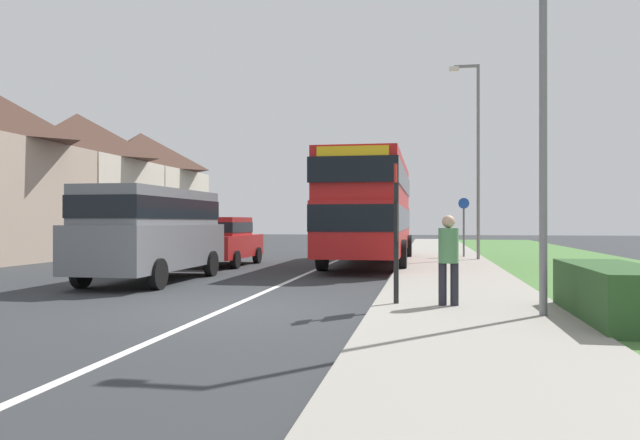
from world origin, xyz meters
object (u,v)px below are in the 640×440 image
(double_decker_bus, at_px, (370,205))
(pedestrian_at_stop, at_px, (448,256))
(parked_car_red, at_px, (223,239))
(street_lamp_near, at_px, (535,70))
(street_lamp_mid, at_px, (475,149))
(bus_stop_sign, at_px, (396,223))
(parked_van_grey, at_px, (153,227))
(cycle_route_sign, at_px, (464,225))

(double_decker_bus, distance_m, pedestrian_at_stop, 11.53)
(double_decker_bus, relative_size, parked_car_red, 2.54)
(street_lamp_near, bearing_deg, street_lamp_mid, 89.26)
(pedestrian_at_stop, relative_size, bus_stop_sign, 0.64)
(pedestrian_at_stop, relative_size, street_lamp_mid, 0.22)
(parked_car_red, bearing_deg, street_lamp_mid, 20.82)
(bus_stop_sign, distance_m, street_lamp_mid, 13.51)
(parked_van_grey, height_order, street_lamp_near, street_lamp_near)
(street_lamp_near, bearing_deg, bus_stop_sign, 155.48)
(bus_stop_sign, xyz_separation_m, street_lamp_mid, (2.36, 13.00, 2.78))
(parked_car_red, distance_m, street_lamp_near, 14.05)
(pedestrian_at_stop, distance_m, street_lamp_mid, 13.63)
(cycle_route_sign, bearing_deg, street_lamp_near, -89.42)
(parked_van_grey, relative_size, street_lamp_near, 0.83)
(parked_car_red, xyz_separation_m, street_lamp_near, (8.69, -10.63, 2.97))
(street_lamp_mid, bearing_deg, parked_van_grey, -134.29)
(parked_van_grey, distance_m, street_lamp_near, 10.27)
(pedestrian_at_stop, height_order, bus_stop_sign, bus_stop_sign)
(cycle_route_sign, distance_m, street_lamp_near, 15.85)
(double_decker_bus, distance_m, parked_van_grey, 8.74)
(cycle_route_sign, height_order, street_lamp_near, street_lamp_near)
(double_decker_bus, xyz_separation_m, parked_van_grey, (-4.99, -7.14, -0.73))
(street_lamp_near, bearing_deg, pedestrian_at_stop, 146.00)
(pedestrian_at_stop, height_order, street_lamp_near, street_lamp_near)
(street_lamp_near, relative_size, street_lamp_mid, 0.89)
(pedestrian_at_stop, relative_size, cycle_route_sign, 0.66)
(parked_van_grey, distance_m, street_lamp_mid, 12.98)
(double_decker_bus, distance_m, cycle_route_sign, 5.06)
(double_decker_bus, bearing_deg, street_lamp_near, -73.13)
(parked_car_red, bearing_deg, pedestrian_at_stop, -52.79)
(parked_van_grey, height_order, cycle_route_sign, cycle_route_sign)
(parked_van_grey, bearing_deg, street_lamp_mid, 45.71)
(bus_stop_sign, height_order, street_lamp_mid, street_lamp_mid)
(cycle_route_sign, xyz_separation_m, street_lamp_mid, (0.34, -1.66, 2.89))
(double_decker_bus, bearing_deg, parked_car_red, -163.81)
(parked_van_grey, distance_m, bus_stop_sign, 7.58)
(street_lamp_mid, bearing_deg, cycle_route_sign, 101.48)
(pedestrian_at_stop, distance_m, cycle_route_sign, 14.84)
(parked_car_red, distance_m, bus_stop_sign, 11.64)
(cycle_route_sign, bearing_deg, bus_stop_sign, -97.86)
(bus_stop_sign, relative_size, street_lamp_near, 0.39)
(street_lamp_near, bearing_deg, double_decker_bus, 106.87)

